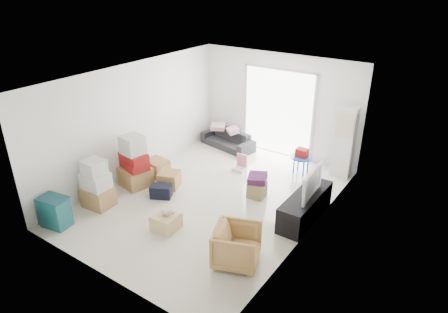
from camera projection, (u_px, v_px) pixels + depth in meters
room_shell at (212, 141)px, 8.24m from camera, size 4.98×6.48×3.18m
sliding_door at (278, 109)px, 10.51m from camera, size 2.10×0.04×2.33m
ac_tower at (344, 142)px, 9.42m from camera, size 0.45×0.30×1.75m
tv_console at (305, 206)px, 7.98m from camera, size 0.49×1.64×0.55m
television at (307, 192)px, 7.84m from camera, size 0.62×1.01×0.13m
sofa at (228, 137)px, 11.20m from camera, size 1.66×0.75×0.63m
pillow_left at (218, 122)px, 11.19m from camera, size 0.48×0.44×0.12m
pillow_right at (233, 126)px, 10.93m from camera, size 0.50×0.48×0.13m
armchair at (237, 244)px, 6.70m from camera, size 0.92×0.95×0.77m
storage_bins at (55, 212)px, 7.73m from camera, size 0.60×0.47×0.63m
box_stack_a at (97, 186)px, 8.32m from camera, size 0.62×0.53×1.06m
box_stack_b at (135, 164)px, 9.11m from camera, size 0.76×0.72×1.23m
box_stack_c at (157, 167)px, 9.73m from camera, size 0.58×0.50×0.39m
loose_box at (169, 179)px, 9.19m from camera, size 0.57×0.57×0.37m
duffel_bag at (161, 191)px, 8.77m from camera, size 0.53×0.45×0.29m
ottoman at (257, 189)px, 8.79m from camera, size 0.39×0.39×0.36m
blanket at (257, 180)px, 8.68m from camera, size 0.51×0.51×0.14m
kids_table at (302, 156)px, 9.70m from camera, size 0.52×0.52×0.65m
toy_walker at (240, 166)px, 10.00m from camera, size 0.31×0.28×0.41m
wood_crate at (166, 222)px, 7.71m from camera, size 0.49×0.49×0.31m
plush_bunny at (167, 212)px, 7.60m from camera, size 0.29×0.16×0.15m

